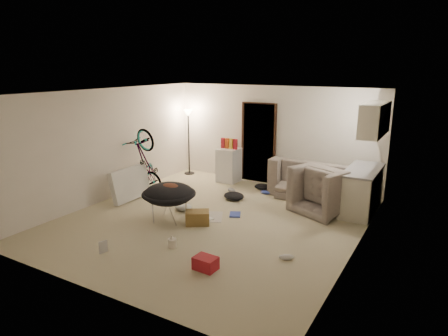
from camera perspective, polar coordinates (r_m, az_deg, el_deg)
The scene contains 37 objects.
floor at distance 8.00m, azimuth -1.68°, elevation -7.50°, with size 5.50×6.00×0.02m, color #BDB491.
ceiling at distance 7.44m, azimuth -1.82°, elevation 10.82°, with size 5.50×6.00×0.02m, color white.
wall_back at distance 10.25m, azimuth 7.17°, elevation 4.62°, with size 5.50×0.02×2.50m, color silver.
wall_front at distance 5.40m, azimuth -18.86°, elevation -5.05°, with size 5.50×0.02×2.50m, color silver.
wall_left at distance 9.35m, azimuth -16.31°, elevation 3.20°, with size 0.02×6.00×2.50m, color silver.
wall_right at distance 6.64m, azimuth 18.96°, elevation -1.47°, with size 0.02×6.00×2.50m, color silver.
doorway at distance 10.42m, azimuth 5.02°, elevation 3.55°, with size 0.85×0.10×2.04m, color black.
door_trim at distance 10.39m, azimuth 4.95°, elevation 3.53°, with size 0.97×0.04×2.10m, color black.
floor_lamp at distance 11.09m, azimuth -5.11°, elevation 5.72°, with size 0.28×0.28×1.81m.
kitchen_counter at distance 8.81m, azimuth 19.06°, elevation -3.13°, with size 0.60×1.50×0.88m, color beige.
counter_top at distance 8.69m, azimuth 19.30°, elevation -0.23°, with size 0.64×1.54×0.04m, color gray.
kitchen_uppers at distance 8.48m, azimuth 20.76°, elevation 6.54°, with size 0.38×1.40×0.65m, color beige.
sofa at distance 9.49m, azimuth 13.38°, elevation -2.21°, with size 2.21×0.86×0.64m, color #373E38.
armchair at distance 8.68m, azimuth 14.71°, elevation -3.64°, with size 1.09×0.96×0.71m, color #373E38.
bicycle at distance 9.73m, azimuth -11.01°, elevation -1.06°, with size 0.56×1.61×0.85m, color black.
book_asset at distance 6.94m, azimuth -17.38°, elevation -11.64°, with size 0.16×0.21×0.02m, color maroon.
mini_fridge at distance 10.47m, azimuth 0.68°, elevation 0.42°, with size 0.52×0.52×0.88m, color white.
snack_box_0 at distance 10.43m, azimuth -0.12°, elevation 3.51°, with size 0.10×0.07×0.30m, color maroon.
snack_box_1 at distance 10.38m, azimuth 0.45°, elevation 3.45°, with size 0.10×0.07×0.30m, color #B94817.
snack_box_2 at distance 10.32m, azimuth 1.03°, elevation 3.39°, with size 0.10×0.07×0.30m, color gold.
snack_box_3 at distance 10.26m, azimuth 1.62°, elevation 3.32°, with size 0.10×0.07×0.30m, color maroon.
saucer_chair at distance 7.92m, azimuth -7.85°, elevation -4.35°, with size 1.06×1.06×0.75m.
hoodie at distance 7.80m, azimuth -7.75°, elevation -3.01°, with size 0.48×0.40×0.22m, color #51291B.
sofa_drape at distance 9.73m, azimuth 8.11°, elevation -0.22°, with size 0.56×0.46×0.28m, color black.
tv_box at distance 9.35m, azimuth -13.24°, elevation -2.18°, with size 0.13×1.11×0.74m, color silver.
drink_case_a at distance 7.78m, azimuth -3.81°, elevation -7.08°, with size 0.45×0.32×0.26m, color brown.
drink_case_b at distance 6.17m, azimuth -2.65°, elevation -13.43°, with size 0.34×0.25×0.20m, color maroon.
juicer at distance 6.90m, azimuth -7.41°, elevation -10.48°, with size 0.15×0.15×0.22m.
newspaper at distance 8.15m, azimuth -1.90°, elevation -6.98°, with size 0.46×0.60×0.01m, color #B6B0A8.
book_blue at distance 8.24m, azimuth 1.59°, elevation -6.65°, with size 0.22×0.30×0.03m, color #2E41A7.
book_white at distance 7.99m, azimuth -2.72°, elevation -7.35°, with size 0.22×0.29×0.03m, color silver.
shoe_0 at distance 9.57m, azimuth 5.96°, elevation -3.47°, with size 0.25×0.10×0.09m, color #2E41A7.
shoe_1 at distance 9.63m, azimuth 1.10°, elevation -3.23°, with size 0.30×0.12×0.11m, color slate.
shoe_4 at distance 6.53m, azimuth 8.92°, elevation -12.46°, with size 0.25×0.10×0.09m, color white.
clothes_lump_a at distance 9.16m, azimuth 1.43°, elevation -4.02°, with size 0.49×0.42×0.16m, color black.
clothes_lump_b at distance 9.96m, azimuth 5.55°, elevation -2.65°, with size 0.41×0.35×0.12m, color black.
clothes_lump_c at distance 8.57m, azimuth -5.82°, elevation -5.56°, with size 0.39×0.33×0.12m, color silver.
Camera 1 is at (3.92, -6.30, 2.98)m, focal length 32.00 mm.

